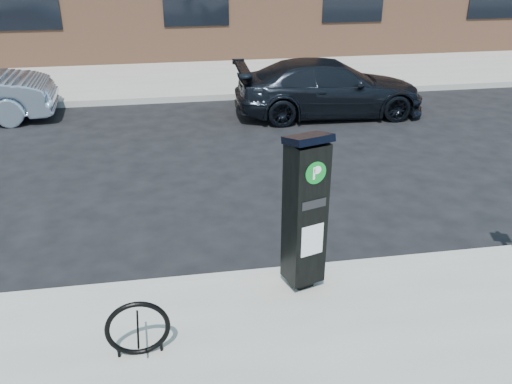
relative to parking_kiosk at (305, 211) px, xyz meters
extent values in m
plane|color=black|center=(-0.34, 0.35, -1.11)|extent=(120.00, 120.00, 0.00)
cube|color=gray|center=(-0.34, 14.35, -1.03)|extent=(60.00, 12.00, 0.15)
cube|color=#9E9B93|center=(-0.34, 0.33, -1.03)|extent=(60.00, 0.12, 0.16)
cube|color=#9E9B93|center=(-0.34, 8.37, -1.03)|extent=(60.00, 0.12, 0.16)
cube|color=black|center=(0.00, 0.00, -0.91)|extent=(0.24, 0.24, 0.10)
cube|color=black|center=(0.00, 0.00, -0.03)|extent=(0.47, 0.44, 1.66)
cube|color=black|center=(0.00, 0.00, 0.83)|extent=(0.52, 0.49, 0.15)
cylinder|color=#08661D|center=(0.05, -0.16, 0.52)|extent=(0.24, 0.09, 0.24)
cube|color=white|center=(0.05, -0.16, 0.52)|extent=(0.09, 0.03, 0.14)
cube|color=silver|center=(0.05, -0.16, -0.28)|extent=(0.26, 0.09, 0.37)
cube|color=black|center=(0.05, -0.16, 0.16)|extent=(0.28, 0.09, 0.10)
torus|color=black|center=(-1.83, -0.87, -0.66)|extent=(0.62, 0.08, 0.62)
cylinder|color=black|center=(-2.03, -0.88, -0.90)|extent=(0.03, 0.03, 0.12)
cylinder|color=black|center=(-1.62, -0.85, -0.90)|extent=(0.03, 0.03, 0.12)
imported|color=black|center=(2.30, 6.75, -0.48)|extent=(4.40, 1.88, 1.26)
camera|label=1|loc=(-1.39, -5.07, 2.74)|focal=38.00mm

